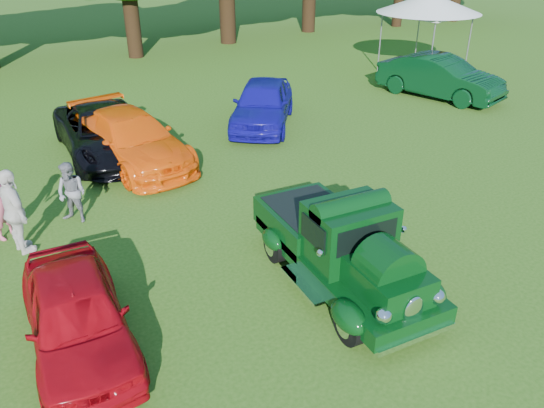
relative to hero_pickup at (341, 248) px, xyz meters
name	(u,v)px	position (x,y,z in m)	size (l,w,h in m)	color
ground	(261,306)	(-1.77, -0.04, -0.80)	(120.00, 120.00, 0.00)	#284F12
hero_pickup	(341,248)	(0.00, 0.00, 0.00)	(2.21, 4.74, 1.85)	black
red_convertible	(77,315)	(-4.99, 0.37, -0.13)	(1.59, 3.94, 1.34)	#9A060F
back_car_black	(105,132)	(-2.86, 8.98, -0.05)	(2.49, 5.41, 1.50)	black
back_car_orange	(131,139)	(-2.29, 7.95, -0.03)	(2.15, 5.29, 1.54)	#F75708
back_car_blue	(263,103)	(2.74, 9.33, 0.01)	(1.93, 4.79, 1.63)	#110C8D
back_car_green	(440,77)	(10.91, 9.26, 0.05)	(1.81, 5.19, 1.71)	black
spectator_pink	(0,206)	(-5.97, 4.92, 0.01)	(0.60, 0.39, 1.63)	#C2506A
spectator_grey	(72,193)	(-4.42, 4.97, -0.04)	(0.75, 0.58, 1.53)	slate
spectator_white	(15,212)	(-5.67, 4.08, 0.18)	(1.16, 0.48, 1.97)	silver
canopy_tent	(429,3)	(13.31, 13.13, 2.39)	(5.89, 5.89, 3.67)	silver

